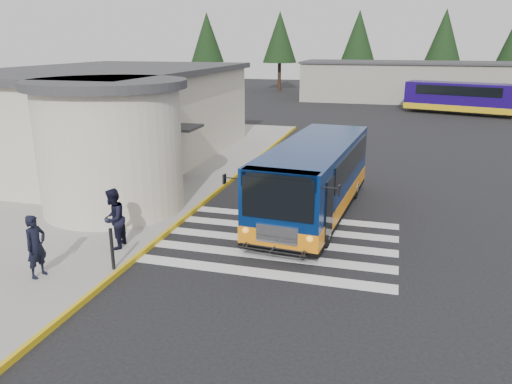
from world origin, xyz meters
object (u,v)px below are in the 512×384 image
(pedestrian_a, at_px, (36,246))
(bollard, at_px, (112,249))
(far_bus_a, at_px, (460,97))
(pedestrian_b, at_px, (113,219))
(transit_bus, at_px, (314,181))

(pedestrian_a, relative_size, bollard, 1.44)
(far_bus_a, bearing_deg, pedestrian_b, 176.58)
(pedestrian_b, bearing_deg, bollard, 20.04)
(pedestrian_a, bearing_deg, bollard, -51.68)
(bollard, height_order, far_bus_a, far_bus_a)
(transit_bus, xyz_separation_m, bollard, (-4.56, -6.48, -0.54))
(transit_bus, xyz_separation_m, pedestrian_a, (-6.25, -7.41, -0.27))
(transit_bus, distance_m, pedestrian_a, 9.70)
(pedestrian_b, distance_m, bollard, 1.59)
(pedestrian_a, xyz_separation_m, bollard, (1.70, 0.93, -0.27))
(transit_bus, distance_m, far_bus_a, 31.52)
(pedestrian_b, height_order, bollard, pedestrian_b)
(pedestrian_a, height_order, pedestrian_b, pedestrian_b)
(transit_bus, distance_m, bollard, 7.94)
(transit_bus, relative_size, bollard, 8.07)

